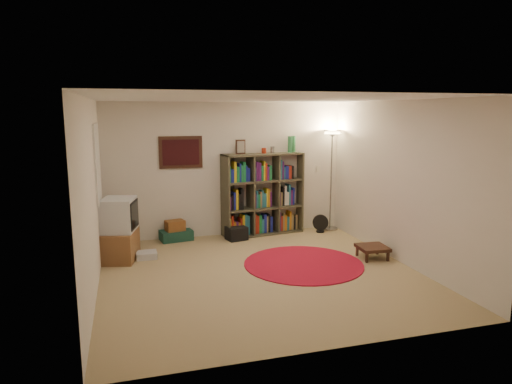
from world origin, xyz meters
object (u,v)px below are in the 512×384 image
at_px(tv_stand, 120,231).
at_px(floor_lamp, 332,147).
at_px(side_table, 373,248).
at_px(bookshelf, 261,195).
at_px(floor_fan, 320,223).
at_px(suitcase, 176,235).

bearing_deg(tv_stand, floor_lamp, 25.59).
bearing_deg(side_table, bookshelf, 123.14).
bearing_deg(bookshelf, tv_stand, -168.67).
distance_m(tv_stand, side_table, 4.02).
height_order(bookshelf, floor_fan, bookshelf).
relative_size(bookshelf, tv_stand, 1.87).
distance_m(tv_stand, suitcase, 1.38).
bearing_deg(bookshelf, side_table, -64.96).
bearing_deg(floor_fan, bookshelf, -172.03).
height_order(bookshelf, side_table, bookshelf).
xyz_separation_m(tv_stand, suitcase, (0.96, 0.90, -0.39)).
bearing_deg(suitcase, floor_lamp, -10.60).
bearing_deg(bookshelf, floor_fan, -20.03).
height_order(suitcase, side_table, side_table).
bearing_deg(floor_fan, suitcase, -164.78).
relative_size(floor_lamp, floor_fan, 5.65).
relative_size(suitcase, side_table, 1.30).
distance_m(bookshelf, tv_stand, 2.77).
distance_m(floor_lamp, suitcase, 3.42).
bearing_deg(floor_fan, tv_stand, -149.79).
bearing_deg(suitcase, tv_stand, -146.29).
xyz_separation_m(floor_fan, side_table, (0.15, -1.71, -0.00)).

